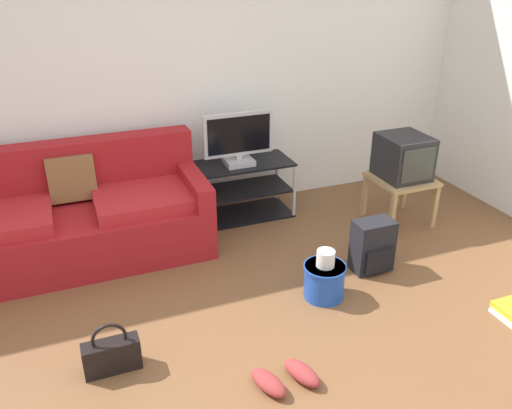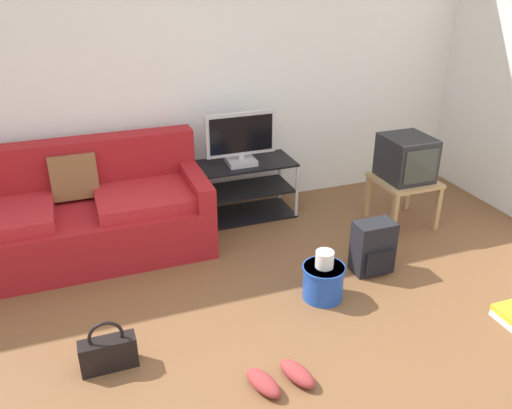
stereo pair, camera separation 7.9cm
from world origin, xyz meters
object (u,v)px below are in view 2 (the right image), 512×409
crt_tv (406,158)px  side_table (404,186)px  sneakers_pair (280,378)px  handbag (108,352)px  backpack (373,248)px  flat_tv (241,139)px  couch (77,217)px  cleaning_bucket (323,279)px  tv_stand (241,190)px

crt_tv → side_table: bearing=-90.0°
side_table → sneakers_pair: size_ratio=1.23×
side_table → handbag: bearing=-159.6°
side_table → handbag: side_table is taller
backpack → handbag: size_ratio=1.24×
flat_tv → couch: bearing=-173.9°
side_table → cleaning_bucket: bearing=-146.1°
handbag → couch: bearing=92.8°
crt_tv → sneakers_pair: (-1.78, -1.48, -0.57)m
crt_tv → handbag: size_ratio=1.29×
handbag → cleaning_bucket: size_ratio=0.89×
flat_tv → cleaning_bucket: bearing=-84.4°
couch → crt_tv: size_ratio=4.78×
couch → flat_tv: 1.50m
couch → tv_stand: 1.45m
tv_stand → side_table: (1.31, -0.62, 0.10)m
tv_stand → backpack: tv_stand is taller
couch → sneakers_pair: 2.16m
couch → tv_stand: size_ratio=2.11×
crt_tv → flat_tv: bearing=155.9°
flat_tv → side_table: bearing=-24.7°
side_table → crt_tv: size_ratio=1.17×
side_table → handbag: (-2.68, -0.99, -0.25)m
backpack → handbag: bearing=-155.9°
tv_stand → crt_tv: (1.31, -0.61, 0.36)m
tv_stand → cleaning_bucket: tv_stand is taller
tv_stand → cleaning_bucket: size_ratio=2.60×
flat_tv → handbag: flat_tv is taller
side_table → sneakers_pair: (-1.78, -1.47, -0.32)m
couch → sneakers_pair: couch is taller
sneakers_pair → handbag: bearing=152.1°
handbag → flat_tv: bearing=49.5°
flat_tv → backpack: 1.48m
tv_stand → crt_tv: bearing=-24.9°
crt_tv → backpack: size_ratio=1.04×
side_table → backpack: 0.91m
flat_tv → cleaning_bucket: (0.14, -1.39, -0.60)m
flat_tv → cleaning_bucket: 1.52m
tv_stand → crt_tv: size_ratio=2.27×
couch → backpack: size_ratio=4.97×
sneakers_pair → cleaning_bucket: bearing=48.2°
handbag → cleaning_bucket: 1.51m
couch → cleaning_bucket: 2.01m
couch → side_table: couch is taller
tv_stand → backpack: 1.39m
flat_tv → side_table: size_ratio=1.26×
flat_tv → sneakers_pair: size_ratio=1.55×
couch → handbag: bearing=-87.2°
couch → flat_tv: flat_tv is taller
tv_stand → crt_tv: crt_tv is taller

